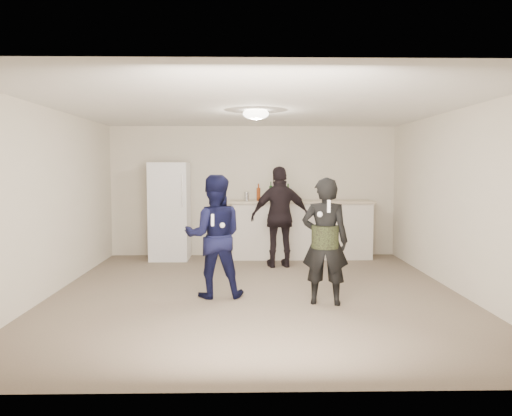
{
  "coord_description": "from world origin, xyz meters",
  "views": [
    {
      "loc": [
        -0.13,
        -6.67,
        1.71
      ],
      "look_at": [
        0.0,
        0.2,
        1.15
      ],
      "focal_mm": 35.0,
      "sensor_mm": 36.0,
      "label": 1
    }
  ],
  "objects_px": {
    "fridge": "(170,211)",
    "woman": "(325,241)",
    "counter": "(301,230)",
    "man": "(214,236)",
    "shaker": "(247,197)",
    "spectator": "(280,217)"
  },
  "relations": [
    {
      "from": "fridge",
      "to": "woman",
      "type": "distance_m",
      "value": 3.95
    },
    {
      "from": "fridge",
      "to": "counter",
      "type": "bearing_deg",
      "value": 1.63
    },
    {
      "from": "counter",
      "to": "woman",
      "type": "xyz_separation_m",
      "value": [
        -0.06,
        -3.21,
        0.27
      ]
    },
    {
      "from": "man",
      "to": "woman",
      "type": "bearing_deg",
      "value": 161.29
    },
    {
      "from": "shaker",
      "to": "woman",
      "type": "bearing_deg",
      "value": -72.38
    },
    {
      "from": "shaker",
      "to": "woman",
      "type": "relative_size",
      "value": 0.11
    },
    {
      "from": "shaker",
      "to": "spectator",
      "type": "relative_size",
      "value": 0.1
    },
    {
      "from": "counter",
      "to": "spectator",
      "type": "bearing_deg",
      "value": -117.91
    },
    {
      "from": "spectator",
      "to": "man",
      "type": "bearing_deg",
      "value": 55.01
    },
    {
      "from": "spectator",
      "to": "counter",
      "type": "bearing_deg",
      "value": -125.77
    },
    {
      "from": "man",
      "to": "fridge",
      "type": "bearing_deg",
      "value": -73.44
    },
    {
      "from": "shaker",
      "to": "woman",
      "type": "distance_m",
      "value": 3.23
    },
    {
      "from": "woman",
      "to": "spectator",
      "type": "xyz_separation_m",
      "value": [
        -0.4,
        2.35,
        0.07
      ]
    },
    {
      "from": "man",
      "to": "woman",
      "type": "relative_size",
      "value": 1.02
    },
    {
      "from": "woman",
      "to": "spectator",
      "type": "relative_size",
      "value": 0.92
    },
    {
      "from": "man",
      "to": "shaker",
      "type": "bearing_deg",
      "value": -102.54
    },
    {
      "from": "counter",
      "to": "spectator",
      "type": "relative_size",
      "value": 1.5
    },
    {
      "from": "fridge",
      "to": "woman",
      "type": "xyz_separation_m",
      "value": [
        2.4,
        -3.14,
        -0.11
      ]
    },
    {
      "from": "counter",
      "to": "woman",
      "type": "relative_size",
      "value": 1.64
    },
    {
      "from": "fridge",
      "to": "shaker",
      "type": "xyz_separation_m",
      "value": [
        1.43,
        -0.08,
        0.28
      ]
    },
    {
      "from": "shaker",
      "to": "man",
      "type": "distance_m",
      "value": 2.74
    },
    {
      "from": "fridge",
      "to": "spectator",
      "type": "height_order",
      "value": "fridge"
    }
  ]
}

